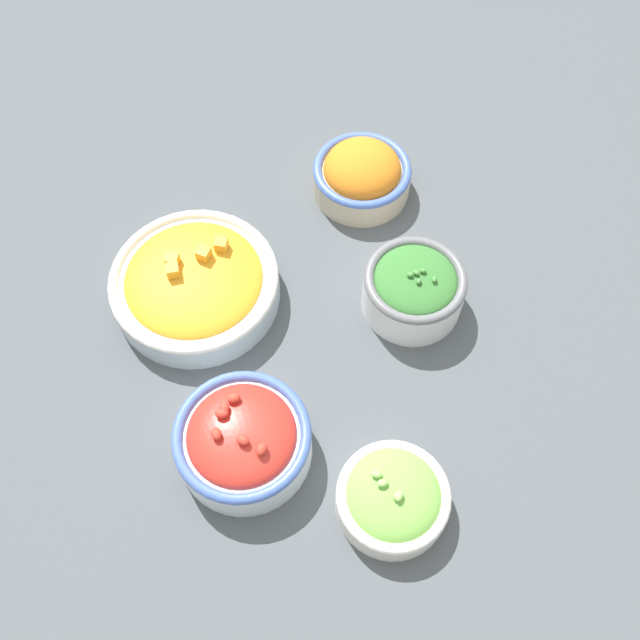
# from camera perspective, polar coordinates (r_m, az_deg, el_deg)

# --- Properties ---
(ground_plane) EXTENTS (3.00, 3.00, 0.00)m
(ground_plane) POSITION_cam_1_polar(r_m,az_deg,el_deg) (0.85, 0.00, -0.98)
(ground_plane) COLOR #4C5156
(bowl_squash) EXTENTS (0.20, 0.20, 0.07)m
(bowl_squash) POSITION_cam_1_polar(r_m,az_deg,el_deg) (0.87, -9.98, 2.92)
(bowl_squash) COLOR #B2C1CC
(bowl_squash) RESTS_ON ground_plane
(bowl_cherry_tomatoes) EXTENTS (0.15, 0.15, 0.08)m
(bowl_cherry_tomatoes) POSITION_cam_1_polar(r_m,az_deg,el_deg) (0.77, -6.19, -9.50)
(bowl_cherry_tomatoes) COLOR silver
(bowl_cherry_tomatoes) RESTS_ON ground_plane
(bowl_lettuce) EXTENTS (0.12, 0.12, 0.06)m
(bowl_lettuce) POSITION_cam_1_polar(r_m,az_deg,el_deg) (0.76, 6.01, -13.89)
(bowl_lettuce) COLOR silver
(bowl_lettuce) RESTS_ON ground_plane
(bowl_broccoli) EXTENTS (0.12, 0.12, 0.07)m
(bowl_broccoli) POSITION_cam_1_polar(r_m,az_deg,el_deg) (0.85, 7.55, 2.50)
(bowl_broccoli) COLOR white
(bowl_broccoli) RESTS_ON ground_plane
(bowl_carrots) EXTENTS (0.13, 0.13, 0.07)m
(bowl_carrots) POSITION_cam_1_polar(r_m,az_deg,el_deg) (0.95, 3.37, 11.56)
(bowl_carrots) COLOR beige
(bowl_carrots) RESTS_ON ground_plane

